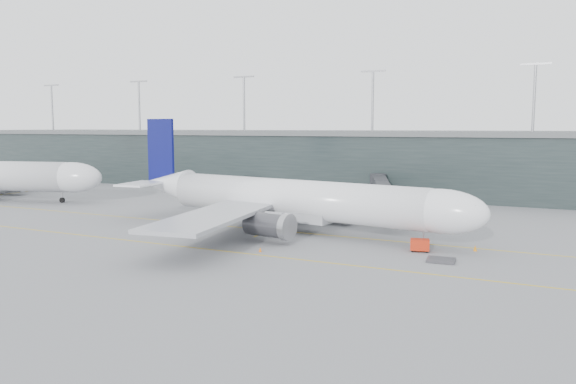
% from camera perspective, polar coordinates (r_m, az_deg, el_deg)
% --- Properties ---
extents(ground, '(320.00, 320.00, 0.00)m').
position_cam_1_polar(ground, '(94.34, -3.20, -3.26)').
color(ground, slate).
rests_on(ground, ground).
extents(taxiline_a, '(160.00, 0.25, 0.02)m').
position_cam_1_polar(taxiline_a, '(90.91, -4.42, -3.64)').
color(taxiline_a, gold).
rests_on(taxiline_a, ground).
extents(taxiline_b, '(160.00, 0.25, 0.02)m').
position_cam_1_polar(taxiline_b, '(77.75, -10.35, -5.49)').
color(taxiline_b, gold).
rests_on(taxiline_b, ground).
extents(taxiline_lead_main, '(0.25, 60.00, 0.02)m').
position_cam_1_polar(taxiline_lead_main, '(110.15, 4.11, -1.83)').
color(taxiline_lead_main, gold).
rests_on(taxiline_lead_main, ground).
extents(taxiline_lead_adj, '(0.25, 60.00, 0.02)m').
position_cam_1_polar(taxiline_lead_adj, '(157.83, -24.02, 0.18)').
color(taxiline_lead_adj, gold).
rests_on(taxiline_lead_adj, ground).
extents(terminal, '(240.00, 36.00, 29.00)m').
position_cam_1_polar(terminal, '(146.69, 7.77, 3.23)').
color(terminal, black).
rests_on(terminal, ground).
extents(main_aircraft, '(62.86, 58.53, 17.64)m').
position_cam_1_polar(main_aircraft, '(87.36, 0.24, -0.76)').
color(main_aircraft, white).
rests_on(main_aircraft, ground).
extents(jet_bridge, '(15.38, 42.52, 5.90)m').
position_cam_1_polar(jet_bridge, '(108.04, 10.65, 0.26)').
color(jet_bridge, '#27282C').
rests_on(jet_bridge, ground).
extents(gse_cart, '(2.71, 2.04, 1.65)m').
position_cam_1_polar(gse_cart, '(75.40, 13.24, -5.24)').
color(gse_cart, '#B4230C').
rests_on(gse_cart, ground).
extents(baggage_dolly, '(3.51, 2.91, 0.33)m').
position_cam_1_polar(baggage_dolly, '(70.69, 15.28, -6.69)').
color(baggage_dolly, '#37363B').
rests_on(baggage_dolly, ground).
extents(uld_a, '(2.37, 2.06, 1.88)m').
position_cam_1_polar(uld_a, '(105.08, -3.58, -1.70)').
color(uld_a, '#3B3B40').
rests_on(uld_a, ground).
extents(uld_b, '(2.11, 1.72, 1.85)m').
position_cam_1_polar(uld_b, '(104.06, -1.28, -1.78)').
color(uld_b, '#3B3B40').
rests_on(uld_b, ground).
extents(uld_c, '(2.27, 1.87, 1.95)m').
position_cam_1_polar(uld_c, '(103.83, -0.84, -1.77)').
color(uld_c, '#3B3B40').
rests_on(uld_c, ground).
extents(cone_nose, '(0.49, 0.49, 0.78)m').
position_cam_1_polar(cone_nose, '(77.82, 18.48, -5.43)').
color(cone_nose, orange).
rests_on(cone_nose, ground).
extents(cone_wing_stbd, '(0.39, 0.39, 0.62)m').
position_cam_1_polar(cone_wing_stbd, '(73.47, -2.85, -5.86)').
color(cone_wing_stbd, orange).
rests_on(cone_wing_stbd, ground).
extents(cone_wing_port, '(0.38, 0.38, 0.61)m').
position_cam_1_polar(cone_wing_port, '(101.95, 4.40, -2.35)').
color(cone_wing_port, '#D8450C').
rests_on(cone_wing_port, ground).
extents(cone_tail, '(0.47, 0.47, 0.75)m').
position_cam_1_polar(cone_tail, '(88.09, -11.49, -3.85)').
color(cone_tail, '#D0490B').
rests_on(cone_tail, ground).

